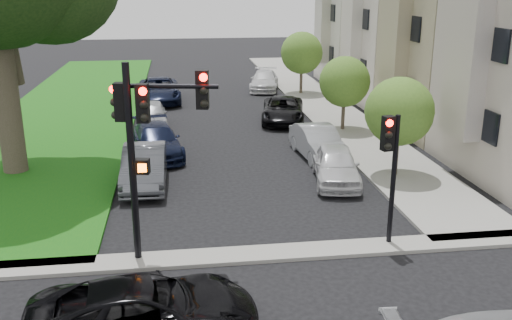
{
  "coord_description": "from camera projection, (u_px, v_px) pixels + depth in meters",
  "views": [
    {
      "loc": [
        -2.49,
        -12.89,
        7.65
      ],
      "look_at": [
        0.0,
        5.0,
        2.0
      ],
      "focal_mm": 40.0,
      "sensor_mm": 36.0,
      "label": 1
    }
  ],
  "objects": [
    {
      "name": "car_parked_1",
      "position": [
        318.0,
        142.0,
        25.75
      ],
      "size": [
        1.89,
        4.53,
        1.46
      ],
      "primitive_type": "imported",
      "rotation": [
        0.0,
        0.0,
        0.08
      ],
      "color": "#999BA0",
      "rests_on": "ground"
    },
    {
      "name": "sidewalk_cross",
      "position": [
        270.0,
        253.0,
        16.67
      ],
      "size": [
        60.0,
        1.0,
        0.12
      ],
      "primitive_type": "cube",
      "color": "gray",
      "rests_on": "ground"
    },
    {
      "name": "car_parked_4",
      "position": [
        264.0,
        81.0,
        41.99
      ],
      "size": [
        2.91,
        5.14,
        1.41
      ],
      "primitive_type": "imported",
      "rotation": [
        0.0,
        0.0,
        -0.2
      ],
      "color": "silver",
      "rests_on": "ground"
    },
    {
      "name": "car_parked_6",
      "position": [
        156.0,
        141.0,
        26.05
      ],
      "size": [
        2.8,
        5.2,
        1.43
      ],
      "primitive_type": "imported",
      "rotation": [
        0.0,
        0.0,
        0.17
      ],
      "color": "black",
      "rests_on": "ground"
    },
    {
      "name": "car_parked_8",
      "position": [
        159.0,
        90.0,
        37.77
      ],
      "size": [
        2.94,
        5.84,
        1.59
      ],
      "primitive_type": "imported",
      "rotation": [
        0.0,
        0.0,
        0.06
      ],
      "color": "black",
      "rests_on": "ground"
    },
    {
      "name": "small_tree_c",
      "position": [
        302.0,
        53.0,
        39.72
      ],
      "size": [
        2.93,
        2.93,
        4.39
      ],
      "color": "#3E3627",
      "rests_on": "ground"
    },
    {
      "name": "small_tree_a",
      "position": [
        399.0,
        112.0,
        22.6
      ],
      "size": [
        2.74,
        2.74,
        4.12
      ],
      "color": "#3E3627",
      "rests_on": "ground"
    },
    {
      "name": "traffic_signal_secondary",
      "position": [
        391.0,
        156.0,
        16.49
      ],
      "size": [
        0.54,
        0.44,
        4.05
      ],
      "color": "black",
      "rests_on": "ground"
    },
    {
      "name": "car_parked_0",
      "position": [
        336.0,
        165.0,
        22.57
      ],
      "size": [
        2.39,
        4.46,
        1.44
      ],
      "primitive_type": "imported",
      "rotation": [
        0.0,
        0.0,
        -0.17
      ],
      "color": "silver",
      "rests_on": "ground"
    },
    {
      "name": "grass_strip",
      "position": [
        75.0,
        107.0,
        36.28
      ],
      "size": [
        8.0,
        44.0,
        0.12
      ],
      "primitive_type": "cube",
      "color": "#206312",
      "rests_on": "ground"
    },
    {
      "name": "car_parked_5",
      "position": [
        144.0,
        166.0,
        22.27
      ],
      "size": [
        1.66,
        4.68,
        1.54
      ],
      "primitive_type": "imported",
      "rotation": [
        0.0,
        0.0,
        -0.01
      ],
      "color": "#3F4247",
      "rests_on": "ground"
    },
    {
      "name": "car_parked_7",
      "position": [
        151.0,
        114.0,
        31.29
      ],
      "size": [
        1.91,
        4.25,
        1.42
      ],
      "primitive_type": "imported",
      "rotation": [
        0.0,
        0.0,
        0.06
      ],
      "color": "#999BA0",
      "rests_on": "ground"
    },
    {
      "name": "car_parked_2",
      "position": [
        283.0,
        110.0,
        32.42
      ],
      "size": [
        3.22,
        5.35,
        1.39
      ],
      "primitive_type": "imported",
      "rotation": [
        0.0,
        0.0,
        -0.19
      ],
      "color": "black",
      "rests_on": "ground"
    },
    {
      "name": "small_tree_b",
      "position": [
        345.0,
        82.0,
        29.82
      ],
      "size": [
        2.66,
        2.66,
        4.0
      ],
      "color": "#3E3627",
      "rests_on": "ground"
    },
    {
      "name": "car_cross_near",
      "position": [
        144.0,
        312.0,
        12.56
      ],
      "size": [
        5.25,
        2.78,
        1.41
      ],
      "primitive_type": "imported",
      "rotation": [
        0.0,
        0.0,
        1.66
      ],
      "color": "black",
      "rests_on": "ground"
    },
    {
      "name": "traffic_signal_main",
      "position": [
        147.0,
        128.0,
        15.3
      ],
      "size": [
        2.78,
        0.75,
        5.68
      ],
      "color": "black",
      "rests_on": "ground"
    },
    {
      "name": "ground",
      "position": [
        282.0,
        290.0,
        14.8
      ],
      "size": [
        140.0,
        140.0,
        0.0
      ],
      "primitive_type": "plane",
      "color": "black",
      "rests_on": "ground"
    },
    {
      "name": "sidewalk_right",
      "position": [
        316.0,
        100.0,
        38.35
      ],
      "size": [
        3.5,
        44.0,
        0.12
      ],
      "primitive_type": "cube",
      "color": "gray",
      "rests_on": "ground"
    }
  ]
}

